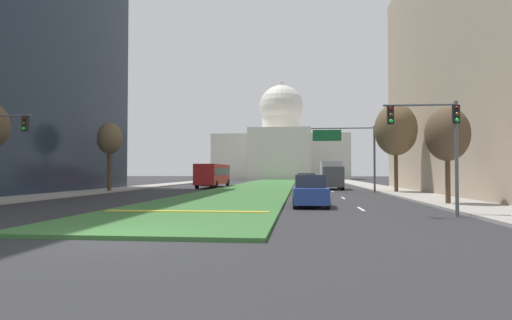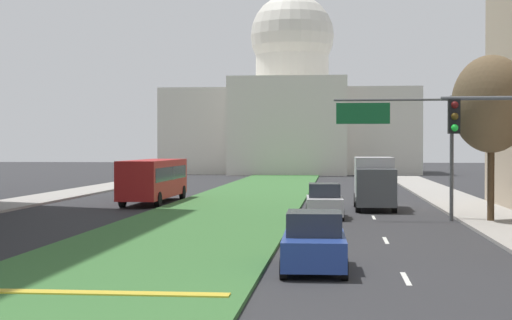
{
  "view_description": "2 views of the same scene",
  "coord_description": "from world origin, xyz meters",
  "views": [
    {
      "loc": [
        5.31,
        -12.03,
        2.01
      ],
      "look_at": [
        -1.21,
        50.67,
        3.75
      ],
      "focal_mm": 30.04,
      "sensor_mm": 36.0,
      "label": 1
    },
    {
      "loc": [
        6.53,
        -12.39,
        3.86
      ],
      "look_at": [
        0.85,
        44.98,
        2.91
      ],
      "focal_mm": 57.08,
      "sensor_mm": 36.0,
      "label": 2
    }
  ],
  "objects": [
    {
      "name": "lane_dashes_right",
      "position": [
        8.56,
        36.45,
        0.0
      ],
      "size": [
        0.16,
        49.34,
        0.01
      ],
      "color": "silver",
      "rests_on": "ground_plane"
    },
    {
      "name": "sidewalk_left",
      "position": [
        -14.79,
        43.11,
        0.07
      ],
      "size": [
        4.0,
        97.0,
        0.15
      ],
      "primitive_type": "cube",
      "color": "#9E9991",
      "rests_on": "ground_plane"
    },
    {
      "name": "city_bus",
      "position": [
        -5.85,
        42.0,
        1.77
      ],
      "size": [
        2.62,
        11.0,
        2.95
      ],
      "color": "#B21E1E",
      "rests_on": "ground_plane"
    },
    {
      "name": "sedan_distant",
      "position": [
        -8.35,
        48.92,
        0.82
      ],
      "size": [
        2.13,
        4.5,
        1.76
      ],
      "color": "maroon",
      "rests_on": "ground_plane"
    },
    {
      "name": "grass_median",
      "position": [
        0.0,
        48.5,
        0.07
      ],
      "size": [
        8.65,
        97.0,
        0.14
      ],
      "primitive_type": "cube",
      "color": "#386B33",
      "rests_on": "ground_plane"
    },
    {
      "name": "box_truck_delivery",
      "position": [
        8.85,
        37.81,
        1.68
      ],
      "size": [
        2.4,
        6.4,
        3.2
      ],
      "color": "#4C5156",
      "rests_on": "ground_plane"
    },
    {
      "name": "median_curb_nose",
      "position": [
        0.0,
        7.6,
        0.16
      ],
      "size": [
        7.78,
        0.5,
        0.04
      ],
      "primitive_type": "cube",
      "color": "gold",
      "rests_on": "grass_median"
    },
    {
      "name": "ground_plane",
      "position": [
        0.0,
        53.89,
        0.0
      ],
      "size": [
        260.0,
        260.0,
        0.0
      ],
      "primitive_type": "plane",
      "color": "#2B2B2D"
    },
    {
      "name": "sedan_midblock",
      "position": [
        5.89,
        31.65,
        0.86
      ],
      "size": [
        2.12,
        4.53,
        1.86
      ],
      "color": "#BCBCC1",
      "rests_on": "ground_plane"
    },
    {
      "name": "street_tree_right_mid",
      "position": [
        14.25,
        29.28,
        5.97
      ],
      "size": [
        3.93,
        3.93,
        8.45
      ],
      "color": "#4C3823",
      "rests_on": "ground_plane"
    },
    {
      "name": "sidewalk_right",
      "position": [
        14.79,
        43.11,
        0.07
      ],
      "size": [
        4.0,
        97.0,
        0.15
      ],
      "primitive_type": "cube",
      "color": "#9E9991",
      "rests_on": "ground_plane"
    },
    {
      "name": "sedan_lead_stopped",
      "position": [
        5.85,
        12.88,
        0.85
      ],
      "size": [
        2.07,
        4.39,
        1.84
      ],
      "color": "navy",
      "rests_on": "ground_plane"
    },
    {
      "name": "capitol_building",
      "position": [
        0.0,
        106.95,
        8.79
      ],
      "size": [
        36.17,
        23.76,
        27.24
      ],
      "color": "silver",
      "rests_on": "ground_plane"
    },
    {
      "name": "overhead_guide_sign",
      "position": [
        10.15,
        30.55,
        4.68
      ],
      "size": [
        6.2,
        0.2,
        6.5
      ],
      "color": "#515456",
      "rests_on": "ground_plane"
    }
  ]
}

